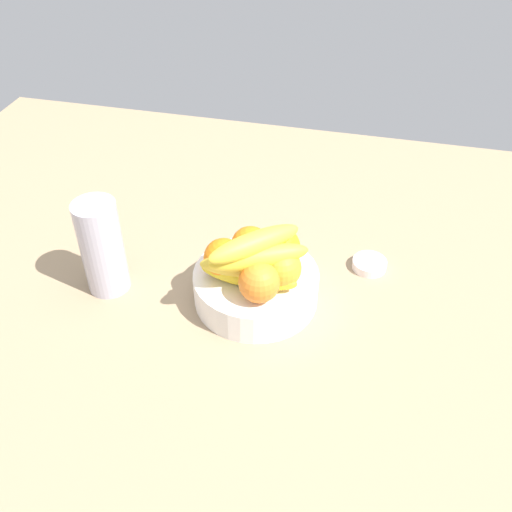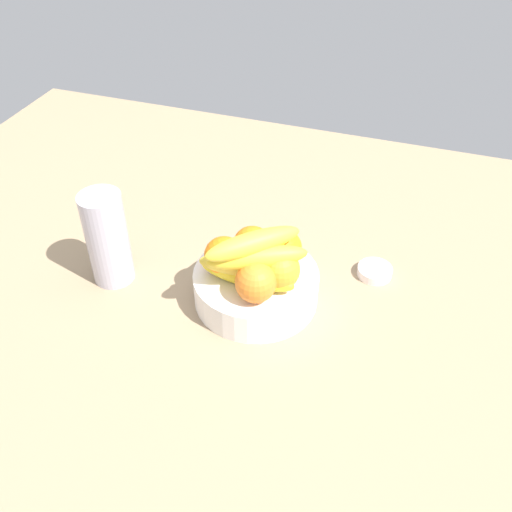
{
  "view_description": "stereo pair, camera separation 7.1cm",
  "coord_description": "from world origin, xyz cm",
  "views": [
    {
      "loc": [
        -15.76,
        70.96,
        73.55
      ],
      "look_at": [
        1.92,
        -3.0,
        10.05
      ],
      "focal_mm": 40.59,
      "sensor_mm": 36.0,
      "label": 1
    },
    {
      "loc": [
        -22.55,
        69.0,
        73.55
      ],
      "look_at": [
        1.92,
        -3.0,
        10.05
      ],
      "focal_mm": 40.59,
      "sensor_mm": 36.0,
      "label": 2
    }
  ],
  "objects": [
    {
      "name": "ground_plane",
      "position": [
        0.0,
        0.0,
        -1.5
      ],
      "size": [
        180.0,
        140.0,
        3.0
      ],
      "primitive_type": "cube",
      "color": "#998060"
    },
    {
      "name": "fruit_bowl",
      "position": [
        1.92,
        -3.0,
        3.02
      ],
      "size": [
        22.32,
        22.32,
        6.05
      ],
      "primitive_type": "cylinder",
      "color": "white",
      "rests_on": "ground_plane"
    },
    {
      "name": "orange_front_left",
      "position": [
        3.72,
        -6.21,
        9.53
      ],
      "size": [
        6.96,
        6.96,
        6.96
      ],
      "primitive_type": "sphere",
      "color": "orange",
      "rests_on": "fruit_bowl"
    },
    {
      "name": "orange_front_right",
      "position": [
        7.38,
        -1.82,
        9.53
      ],
      "size": [
        6.96,
        6.96,
        6.96
      ],
      "primitive_type": "sphere",
      "color": "orange",
      "rests_on": "fruit_bowl"
    },
    {
      "name": "orange_center",
      "position": [
        0.17,
        2.78,
        9.53
      ],
      "size": [
        6.96,
        6.96,
        6.96
      ],
      "primitive_type": "sphere",
      "color": "orange",
      "rests_on": "fruit_bowl"
    },
    {
      "name": "orange_back_left",
      "position": [
        -2.81,
        -1.5,
        9.53
      ],
      "size": [
        6.96,
        6.96,
        6.96
      ],
      "primitive_type": "sphere",
      "color": "orange",
      "rests_on": "fruit_bowl"
    },
    {
      "name": "orange_back_right",
      "position": [
        -1.58,
        -7.13,
        9.53
      ],
      "size": [
        6.96,
        6.96,
        6.96
      ],
      "primitive_type": "sphere",
      "color": "orange",
      "rests_on": "fruit_bowl"
    },
    {
      "name": "banana_bunch",
      "position": [
        1.76,
        -0.23,
        11.35
      ],
      "size": [
        18.86,
        14.66,
        10.6
      ],
      "color": "yellow",
      "rests_on": "fruit_bowl"
    },
    {
      "name": "thermos_tumbler",
      "position": [
        29.26,
        -0.25,
        9.19
      ],
      "size": [
        7.62,
        7.62,
        18.38
      ],
      "primitive_type": "cylinder",
      "color": "#B5B1C4",
      "rests_on": "ground_plane"
    },
    {
      "name": "jar_lid",
      "position": [
        -17.4,
        -16.39,
        0.85
      ],
      "size": [
        6.57,
        6.57,
        1.7
      ],
      "primitive_type": "cylinder",
      "color": "white",
      "rests_on": "ground_plane"
    }
  ]
}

